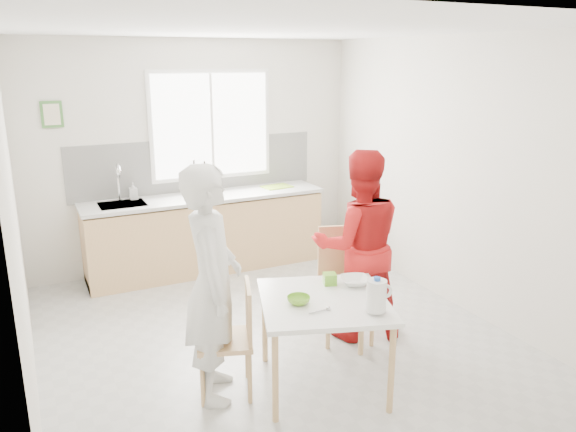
% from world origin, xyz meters
% --- Properties ---
extents(ground, '(4.50, 4.50, 0.00)m').
position_xyz_m(ground, '(0.00, 0.00, 0.00)').
color(ground, '#B7B7B2').
rests_on(ground, ground).
extents(room_shell, '(4.50, 4.50, 4.50)m').
position_xyz_m(room_shell, '(0.00, 0.00, 1.64)').
color(room_shell, silver).
rests_on(room_shell, ground).
extents(window, '(1.50, 0.06, 1.30)m').
position_xyz_m(window, '(0.20, 2.23, 1.70)').
color(window, white).
rests_on(window, room_shell).
extents(backsplash, '(3.00, 0.02, 0.65)m').
position_xyz_m(backsplash, '(0.00, 2.24, 1.23)').
color(backsplash, white).
rests_on(backsplash, room_shell).
extents(picture_frame, '(0.22, 0.03, 0.28)m').
position_xyz_m(picture_frame, '(-1.55, 2.23, 1.90)').
color(picture_frame, '#437D38').
rests_on(picture_frame, room_shell).
extents(kitchen_counter, '(2.84, 0.64, 1.37)m').
position_xyz_m(kitchen_counter, '(-0.00, 1.95, 0.42)').
color(kitchen_counter, '#DDAC77').
rests_on(kitchen_counter, ground).
extents(dining_table, '(1.19, 1.19, 0.73)m').
position_xyz_m(dining_table, '(0.02, -0.86, 0.65)').
color(dining_table, white).
rests_on(dining_table, ground).
extents(chair_left, '(0.51, 0.51, 0.87)m').
position_xyz_m(chair_left, '(-0.63, -0.64, 0.48)').
color(chair_left, '#DDAC77').
rests_on(chair_left, ground).
extents(chair_far, '(0.59, 0.59, 1.00)m').
position_xyz_m(chair_far, '(0.61, -0.19, 0.55)').
color(chair_far, '#DDAC77').
rests_on(chair_far, ground).
extents(person_white, '(0.61, 0.75, 1.78)m').
position_xyz_m(person_white, '(-0.76, -0.59, 0.89)').
color(person_white, white).
rests_on(person_white, ground).
extents(person_red, '(1.00, 0.89, 1.73)m').
position_xyz_m(person_red, '(0.71, -0.25, 0.86)').
color(person_red, red).
rests_on(person_red, ground).
extents(bowl_green, '(0.22, 0.22, 0.05)m').
position_xyz_m(bowl_green, '(-0.19, -0.84, 0.75)').
color(bowl_green, '#71B529').
rests_on(bowl_green, dining_table).
extents(bowl_white, '(0.30, 0.30, 0.06)m').
position_xyz_m(bowl_white, '(0.38, -0.72, 0.75)').
color(bowl_white, white).
rests_on(bowl_white, dining_table).
extents(milk_jug, '(0.20, 0.14, 0.25)m').
position_xyz_m(milk_jug, '(0.24, -1.23, 0.86)').
color(milk_jug, white).
rests_on(milk_jug, dining_table).
extents(green_box, '(0.13, 0.13, 0.09)m').
position_xyz_m(green_box, '(0.20, -0.62, 0.77)').
color(green_box, '#68B529').
rests_on(green_box, dining_table).
extents(spoon, '(0.16, 0.02, 0.01)m').
position_xyz_m(spoon, '(-0.13, -1.04, 0.74)').
color(spoon, '#A5A5AA').
rests_on(spoon, dining_table).
extents(cutting_board, '(0.38, 0.29, 0.01)m').
position_xyz_m(cutting_board, '(0.94, 1.97, 0.93)').
color(cutting_board, '#97C92E').
rests_on(cutting_board, kitchen_counter).
extents(wine_bottle_a, '(0.07, 0.07, 0.32)m').
position_xyz_m(wine_bottle_a, '(-0.07, 2.12, 1.08)').
color(wine_bottle_a, black).
rests_on(wine_bottle_a, kitchen_counter).
extents(wine_bottle_b, '(0.07, 0.07, 0.30)m').
position_xyz_m(wine_bottle_b, '(0.06, 2.13, 1.07)').
color(wine_bottle_b, black).
rests_on(wine_bottle_b, kitchen_counter).
extents(jar_amber, '(0.06, 0.06, 0.16)m').
position_xyz_m(jar_amber, '(0.06, 1.97, 1.00)').
color(jar_amber, '#975121').
rests_on(jar_amber, kitchen_counter).
extents(soap_bottle, '(0.10, 0.10, 0.20)m').
position_xyz_m(soap_bottle, '(-0.79, 2.13, 1.02)').
color(soap_bottle, '#999999').
rests_on(soap_bottle, kitchen_counter).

